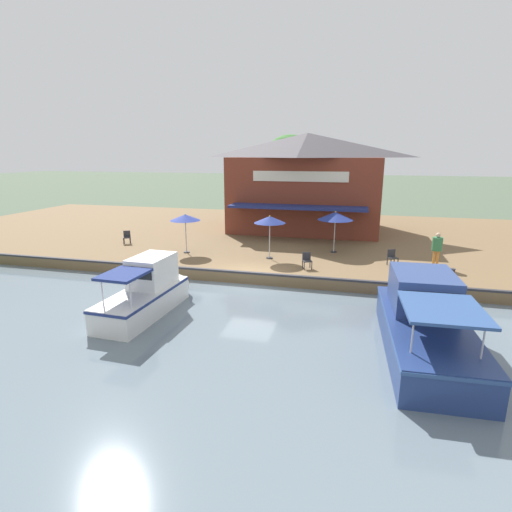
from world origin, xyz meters
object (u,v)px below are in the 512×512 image
object	(u,v)px
mooring_post	(452,278)
cafe_chair_far_corner_seat	(307,260)
tree_upstream_bank	(287,165)
patio_umbrella_near_quay_edge	(335,216)
motorboat_distant_upstream	(150,291)
motorboat_second_along	(422,319)
waterfront_restaurant	(306,181)
patio_umbrella_far_corner	(185,218)
cafe_chair_facing_river	(392,256)
person_at_quay_edge	(437,245)
cafe_chair_mid_patio	(127,236)
patio_umbrella_mid_patio_left	(270,220)

from	to	relation	value
mooring_post	cafe_chair_far_corner_seat	bearing A→B (deg)	-102.02
tree_upstream_bank	patio_umbrella_near_quay_edge	bearing A→B (deg)	23.35
motorboat_distant_upstream	motorboat_second_along	bearing A→B (deg)	87.90
waterfront_restaurant	mooring_post	distance (m)	15.43
motorboat_distant_upstream	mooring_post	size ratio (longest dim) A/B	6.52
patio_umbrella_far_corner	tree_upstream_bank	size ratio (longest dim) A/B	0.32
cafe_chair_facing_river	person_at_quay_edge	world-z (taller)	person_at_quay_edge
tree_upstream_bank	cafe_chair_far_corner_seat	bearing A→B (deg)	13.92
waterfront_restaurant	tree_upstream_bank	bearing A→B (deg)	-151.78
motorboat_distant_upstream	tree_upstream_bank	xyz separation A→B (m)	(-21.35, 1.93, 4.54)
cafe_chair_facing_river	motorboat_second_along	distance (m)	8.10
person_at_quay_edge	cafe_chair_facing_river	bearing A→B (deg)	-83.90
cafe_chair_far_corner_seat	cafe_chair_mid_patio	size ratio (longest dim) A/B	1.00
motorboat_distant_upstream	cafe_chair_mid_patio	bearing A→B (deg)	-143.60
motorboat_second_along	cafe_chair_far_corner_seat	bearing A→B (deg)	-143.13
cafe_chair_mid_patio	mooring_post	size ratio (longest dim) A/B	0.98
cafe_chair_facing_river	cafe_chair_mid_patio	size ratio (longest dim) A/B	1.00
patio_umbrella_mid_patio_left	motorboat_second_along	world-z (taller)	patio_umbrella_mid_patio_left
patio_umbrella_far_corner	person_at_quay_edge	world-z (taller)	patio_umbrella_far_corner
cafe_chair_mid_patio	motorboat_distant_upstream	world-z (taller)	motorboat_distant_upstream
cafe_chair_far_corner_seat	cafe_chair_facing_river	bearing A→B (deg)	112.07
cafe_chair_facing_river	tree_upstream_bank	size ratio (longest dim) A/B	0.11
cafe_chair_far_corner_seat	patio_umbrella_far_corner	bearing A→B (deg)	-102.35
patio_umbrella_near_quay_edge	cafe_chair_far_corner_seat	bearing A→B (deg)	-16.22
cafe_chair_facing_river	waterfront_restaurant	bearing A→B (deg)	-147.98
cafe_chair_mid_patio	patio_umbrella_far_corner	bearing A→B (deg)	74.46
patio_umbrella_mid_patio_left	person_at_quay_edge	xyz separation A→B (m)	(-0.46, 8.87, -1.07)
person_at_quay_edge	tree_upstream_bank	size ratio (longest dim) A/B	0.25
cafe_chair_facing_river	tree_upstream_bank	distance (m)	16.49
waterfront_restaurant	tree_upstream_bank	world-z (taller)	tree_upstream_bank
cafe_chair_far_corner_seat	mooring_post	bearing A→B (deg)	77.98
patio_umbrella_mid_patio_left	person_at_quay_edge	world-z (taller)	patio_umbrella_mid_patio_left
cafe_chair_far_corner_seat	cafe_chair_mid_patio	world-z (taller)	same
cafe_chair_facing_river	motorboat_second_along	bearing A→B (deg)	2.82
cafe_chair_far_corner_seat	person_at_quay_edge	bearing A→B (deg)	106.97
waterfront_restaurant	cafe_chair_facing_river	bearing A→B (deg)	32.02
cafe_chair_mid_patio	motorboat_distant_upstream	distance (m)	11.09
patio_umbrella_far_corner	motorboat_second_along	distance (m)	14.70
person_at_quay_edge	cafe_chair_mid_patio	bearing A→B (deg)	-93.00
patio_umbrella_far_corner	cafe_chair_mid_patio	distance (m)	5.30
cafe_chair_facing_river	tree_upstream_bank	bearing A→B (deg)	-149.11
patio_umbrella_mid_patio_left	tree_upstream_bank	xyz separation A→B (m)	(-13.88, -1.49, 2.59)
cafe_chair_facing_river	mooring_post	xyz separation A→B (m)	(3.18, 2.32, -0.03)
mooring_post	tree_upstream_bank	distance (m)	20.31
motorboat_second_along	waterfront_restaurant	bearing A→B (deg)	-160.21
patio_umbrella_far_corner	motorboat_second_along	size ratio (longest dim) A/B	0.30
patio_umbrella_mid_patio_left	mooring_post	xyz separation A→B (m)	(2.95, 8.99, -1.79)
mooring_post	patio_umbrella_mid_patio_left	bearing A→B (deg)	-108.19
patio_umbrella_mid_patio_left	motorboat_second_along	bearing A→B (deg)	41.98
waterfront_restaurant	cafe_chair_facing_river	distance (m)	11.61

